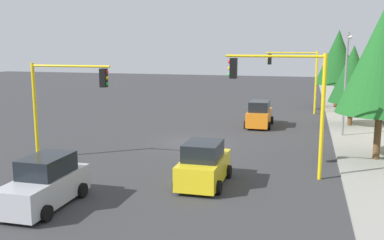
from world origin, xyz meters
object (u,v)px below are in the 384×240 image
traffic_signal_far_left (296,70)px  traffic_signal_near_right (65,92)px  street_lamp_curbside (346,73)px  tree_roadside_far (338,57)px  car_orange (259,115)px  tree_roadside_near (383,59)px  car_silver (46,184)px  tree_roadside_mid (353,74)px  car_yellow (204,165)px  traffic_signal_near_left (284,90)px

traffic_signal_far_left → traffic_signal_near_right: (20.00, -11.31, -0.23)m
street_lamp_curbside → tree_roadside_far: (-14.39, 0.30, 0.61)m
traffic_signal_far_left → traffic_signal_near_right: bearing=-29.5°
tree_roadside_far → car_orange: 13.59m
street_lamp_curbside → tree_roadside_near: (5.61, 1.30, 1.11)m
car_orange → street_lamp_curbside: bearing=63.0°
traffic_signal_near_right → tree_roadside_near: size_ratio=0.63×
street_lamp_curbside → traffic_signal_near_right: bearing=-57.1°
traffic_signal_near_right → car_silver: 7.43m
tree_roadside_mid → tree_roadside_near: (10.00, 0.50, 1.43)m
car_silver → car_orange: same height
traffic_signal_far_left → car_yellow: (22.10, -3.25, -3.06)m
traffic_signal_near_left → tree_roadside_far: (-24.00, 3.78, 0.84)m
traffic_signal_near_left → car_silver: size_ratio=1.40×
traffic_signal_near_right → car_orange: size_ratio=1.30×
traffic_signal_far_left → car_silver: 27.82m
tree_roadside_near → car_orange: bearing=-140.2°
traffic_signal_near_left → car_silver: 11.13m
traffic_signal_far_left → tree_roadside_mid: size_ratio=0.91×
car_yellow → street_lamp_curbside: bearing=150.0°
traffic_signal_near_left → traffic_signal_near_right: size_ratio=1.11×
traffic_signal_near_right → tree_roadside_far: 28.40m
tree_roadside_far → car_yellow: 27.35m
traffic_signal_far_left → traffic_signal_near_left: traffic_signal_near_left is taller
car_yellow → traffic_signal_far_left: bearing=171.6°
tree_roadside_near → car_orange: (-8.60, -7.18, -4.56)m
car_silver → car_yellow: same height
tree_roadside_near → tree_roadside_mid: bearing=-177.1°
tree_roadside_near → traffic_signal_far_left: bearing=-163.2°
traffic_signal_far_left → traffic_signal_near_right: size_ratio=1.07×
traffic_signal_near_right → tree_roadside_far: bearing=147.8°
street_lamp_curbside → tree_roadside_far: size_ratio=0.93×
traffic_signal_near_left → car_orange: size_ratio=1.45×
tree_roadside_far → traffic_signal_near_right: bearing=-32.2°
traffic_signal_near_left → tree_roadside_mid: tree_roadside_mid is taller
car_orange → car_yellow: bearing=-3.5°
tree_roadside_far → car_orange: tree_roadside_far is taller
traffic_signal_far_left → street_lamp_curbside: street_lamp_curbside is taller
traffic_signal_far_left → tree_roadside_mid: (6.00, 4.32, 0.06)m
car_silver → car_orange: bearing=161.8°
traffic_signal_far_left → tree_roadside_far: bearing=136.3°
tree_roadside_mid → car_silver: tree_roadside_mid is taller
car_yellow → car_orange: size_ratio=0.97×
traffic_signal_far_left → tree_roadside_mid: 7.39m
tree_roadside_near → car_yellow: 11.10m
street_lamp_curbside → tree_roadside_far: bearing=178.8°
car_yellow → traffic_signal_near_right: bearing=-104.6°
traffic_signal_near_right → street_lamp_curbside: street_lamp_curbside is taller
traffic_signal_near_right → car_yellow: (2.10, 8.06, -2.84)m
tree_roadside_mid → car_orange: tree_roadside_mid is taller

